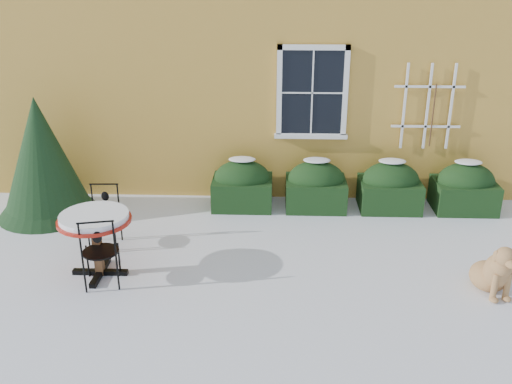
{
  "coord_description": "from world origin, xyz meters",
  "views": [
    {
      "loc": [
        0.29,
        -6.84,
        4.08
      ],
      "look_at": [
        0.0,
        1.0,
        0.9
      ],
      "focal_mm": 40.0,
      "sensor_mm": 36.0,
      "label": 1
    }
  ],
  "objects_px": {
    "patio_chair_near": "(100,251)",
    "evergreen_shrub": "(44,168)",
    "patio_chair_far": "(104,216)",
    "dog": "(495,272)",
    "bistro_table": "(95,224)"
  },
  "relations": [
    {
      "from": "evergreen_shrub",
      "to": "dog",
      "type": "height_order",
      "value": "evergreen_shrub"
    },
    {
      "from": "evergreen_shrub",
      "to": "patio_chair_near",
      "type": "xyz_separation_m",
      "value": [
        1.61,
        -2.31,
        -0.32
      ]
    },
    {
      "from": "patio_chair_far",
      "to": "dog",
      "type": "xyz_separation_m",
      "value": [
        5.49,
        -1.17,
        -0.17
      ]
    },
    {
      "from": "patio_chair_far",
      "to": "bistro_table",
      "type": "bearing_deg",
      "value": -82.39
    },
    {
      "from": "bistro_table",
      "to": "evergreen_shrub",
      "type": "bearing_deg",
      "value": 126.1
    },
    {
      "from": "bistro_table",
      "to": "dog",
      "type": "distance_m",
      "value": 5.35
    },
    {
      "from": "patio_chair_near",
      "to": "evergreen_shrub",
      "type": "bearing_deg",
      "value": -67.44
    },
    {
      "from": "patio_chair_near",
      "to": "patio_chair_far",
      "type": "xyz_separation_m",
      "value": [
        -0.28,
        1.17,
        -0.03
      ]
    },
    {
      "from": "bistro_table",
      "to": "patio_chair_near",
      "type": "bearing_deg",
      "value": -65.21
    },
    {
      "from": "dog",
      "to": "patio_chair_near",
      "type": "bearing_deg",
      "value": 169.36
    },
    {
      "from": "evergreen_shrub",
      "to": "dog",
      "type": "bearing_deg",
      "value": -18.78
    },
    {
      "from": "evergreen_shrub",
      "to": "dog",
      "type": "distance_m",
      "value": 7.22
    },
    {
      "from": "evergreen_shrub",
      "to": "patio_chair_far",
      "type": "bearing_deg",
      "value": -40.66
    },
    {
      "from": "patio_chair_near",
      "to": "patio_chair_far",
      "type": "bearing_deg",
      "value": -88.78
    },
    {
      "from": "evergreen_shrub",
      "to": "patio_chair_far",
      "type": "xyz_separation_m",
      "value": [
        1.33,
        -1.14,
        -0.35
      ]
    }
  ]
}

